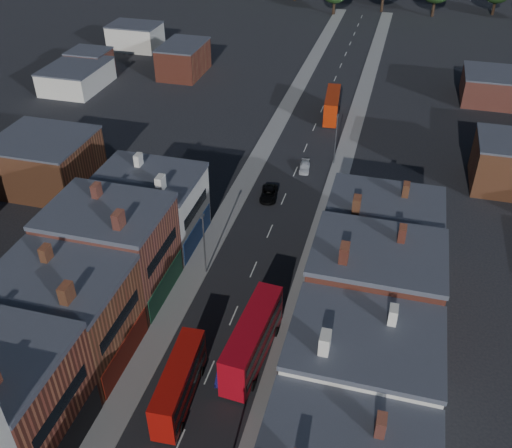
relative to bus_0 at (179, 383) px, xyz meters
The scene contains 11 objects.
pavement_west 37.97m from the bus_0, 97.58° to the left, with size 3.00×200.00×0.12m, color gray.
pavement_east 38.48m from the bus_0, 77.98° to the left, with size 3.00×200.00×0.12m, color gray.
lamp_post_2 18.13m from the bus_0, 101.89° to the left, with size 0.25×0.70×8.12m.
lamp_post_3 48.11m from the bus_0, 81.98° to the left, with size 0.25×0.70×8.12m.
bus_0 is the anchor object (origin of this frame).
bus_1 8.17m from the bus_0, 52.25° to the left, with size 3.46×11.48×4.89m.
bus_2 64.49m from the bus_0, 86.76° to the left, with size 3.24×10.33×4.39m.
car_1 4.96m from the bus_0, 50.05° to the left, with size 1.20×3.43×1.13m, color navy.
car_2 35.42m from the bus_0, 90.99° to the left, with size 2.21×4.78×1.33m, color black.
car_3 44.50m from the bus_0, 86.47° to the left, with size 1.50×3.68×1.07m, color silver.
ped_3 14.01m from the bus_0, 54.43° to the left, with size 1.01×0.46×1.73m, color #5C584F.
Camera 1 is at (13.84, -18.06, 42.96)m, focal length 40.00 mm.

